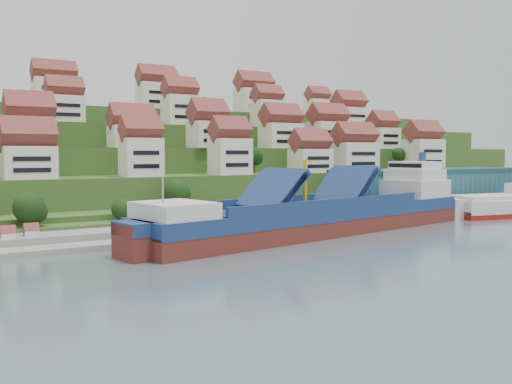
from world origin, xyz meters
TOP-DOWN VIEW (x-y plane):
  - ground at (0.00, 0.00)m, footprint 300.00×300.00m
  - quay at (20.00, 15.00)m, footprint 180.00×14.00m
  - pebble_beach at (-58.00, 12.00)m, footprint 45.00×20.00m
  - hillside at (0.00, 103.55)m, footprint 260.00×128.00m
  - hillside_village at (1.80, 60.33)m, footprint 162.32×63.96m
  - hillside_trees at (-19.06, 42.74)m, footprint 141.08×62.33m
  - warehouse at (52.00, 17.00)m, footprint 60.00×15.00m
  - flagpole at (18.11, 10.00)m, footprint 1.28×0.16m
  - cargo_ship at (2.14, -0.61)m, footprint 84.11×26.79m
  - second_ship at (62.51, -0.51)m, footprint 33.40×17.98m

SIDE VIEW (x-z plane):
  - ground at x=0.00m, z-range 0.00..0.00m
  - pebble_beach at x=-58.00m, z-range 0.00..1.00m
  - quay at x=20.00m, z-range 0.00..2.20m
  - second_ship at x=62.51m, z-range -1.82..7.37m
  - cargo_ship at x=2.14m, z-range -5.77..12.73m
  - flagpole at x=18.11m, z-range 2.88..10.88m
  - warehouse at x=52.00m, z-range 2.20..12.20m
  - hillside at x=0.00m, z-range -4.84..26.16m
  - hillside_trees at x=-19.06m, z-range 0.15..31.77m
  - hillside_village at x=1.80m, z-range 9.87..38.78m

